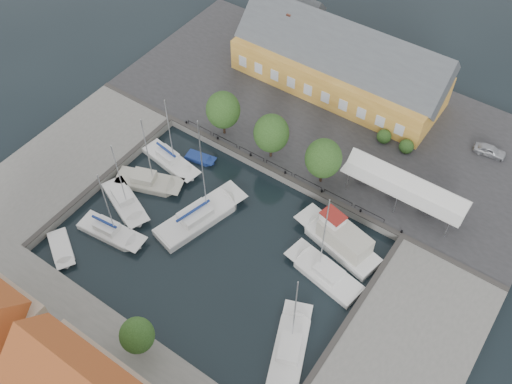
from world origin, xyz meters
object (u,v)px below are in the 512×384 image
east_boat_c (290,349)px  launch_sw (62,249)px  west_boat_a (170,161)px  east_boat_a (325,274)px  west_boat_b (148,183)px  west_boat_c (125,202)px  car_silver (490,150)px  car_red (274,130)px  warehouse (336,62)px  center_sailboat (199,218)px  trawler (340,241)px  tent_canopy (405,186)px  launch_nw (200,159)px  west_boat_d (111,233)px

east_boat_c → launch_sw: east_boat_c is taller
west_boat_a → east_boat_a: bearing=-7.4°
west_boat_b → west_boat_c: (-0.11, -3.74, 0.00)m
car_silver → car_red: (-23.39, -11.97, 0.08)m
warehouse → east_boat_c: bearing=-66.2°
center_sailboat → east_boat_c: 18.26m
warehouse → west_boat_b: size_ratio=2.55×
trawler → tent_canopy: bearing=71.1°
car_silver → east_boat_a: size_ratio=0.31×
launch_nw → warehouse: bearing=72.3°
tent_canopy → west_boat_b: 29.59m
car_red → west_boat_a: (-8.15, -10.57, -1.46)m
west_boat_a → launch_nw: bearing=43.5°
west_boat_c → tent_canopy: bearing=33.9°
west_boat_b → center_sailboat: bearing=-4.4°
trawler → launch_nw: (-20.36, 1.48, -0.93)m
west_boat_b → east_boat_a: bearing=2.6°
east_boat_a → west_boat_a: east_boat_a is taller
trawler → east_boat_a: size_ratio=0.87×
trawler → east_boat_a: (0.65, -4.09, -0.75)m
warehouse → east_boat_a: (14.30, -26.55, -4.17)m
center_sailboat → east_boat_a: size_ratio=1.21×
west_boat_a → launch_sw: bearing=-94.7°
launch_nw → east_boat_a: bearing=-14.9°
east_boat_a → launch_sw: (-25.01, -13.45, -0.17)m
tent_canopy → car_silver: tent_canopy is taller
west_boat_b → launch_sw: (-1.35, -12.36, -0.17)m
trawler → west_boat_c: 24.79m
center_sailboat → car_red: bearing=90.6°
east_boat_a → west_boat_c: (-23.77, -4.82, -0.00)m
warehouse → launch_nw: warehouse is taller
east_boat_c → launch_nw: size_ratio=2.92×
east_boat_c → center_sailboat: bearing=156.5°
west_boat_d → tent_canopy: bearing=41.5°
west_boat_c → launch_nw: (2.76, 10.40, -0.17)m
west_boat_d → launch_sw: (-2.89, -4.58, -0.18)m
car_silver → launch_nw: (-28.89, -20.03, -1.56)m
tent_canopy → west_boat_b: size_ratio=1.25×
warehouse → tent_canopy: (16.60, -13.86, -0.74)m
center_sailboat → trawler: center_sailboat is taller
trawler → west_boat_b: west_boat_b is taller
west_boat_b → car_silver: bearing=40.2°
west_boat_c → car_red: bearing=65.9°
west_boat_b → west_boat_d: (1.54, -7.78, 0.01)m
tent_canopy → west_boat_a: bearing=-159.6°
car_red → launch_nw: car_red is taller
east_boat_a → west_boat_a: (-23.66, 3.06, 0.01)m
warehouse → west_boat_c: bearing=-106.8°
tent_canopy → trawler: 9.48m
warehouse → car_silver: 22.37m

